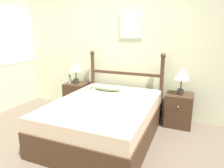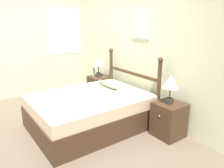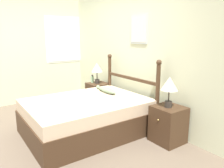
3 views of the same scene
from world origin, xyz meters
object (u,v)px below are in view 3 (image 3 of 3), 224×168
(bottle, at_px, (92,79))
(nightstand_right, at_px, (168,124))
(bed, at_px, (87,116))
(table_lamp_right, at_px, (169,85))
(table_lamp_left, at_px, (97,69))
(fish_pillow, at_px, (106,90))
(nightstand_left, at_px, (98,95))

(bottle, bearing_deg, nightstand_right, 1.80)
(bed, bearing_deg, nightstand_right, 39.55)
(nightstand_right, bearing_deg, table_lamp_right, -80.88)
(bed, xyz_separation_m, table_lamp_right, (1.03, 0.82, 0.61))
(bed, height_order, table_lamp_left, table_lamp_left)
(table_lamp_right, bearing_deg, bottle, -178.92)
(table_lamp_right, xyz_separation_m, fish_pillow, (-1.24, -0.28, -0.28))
(table_lamp_left, distance_m, fish_pillow, 0.90)
(table_lamp_left, relative_size, bottle, 2.50)
(nightstand_right, relative_size, table_lamp_left, 1.23)
(bottle, bearing_deg, table_lamp_left, 21.98)
(table_lamp_left, bearing_deg, bottle, -158.02)
(nightstand_left, distance_m, nightstand_right, 2.04)
(nightstand_right, distance_m, fish_pillow, 1.31)
(nightstand_left, relative_size, nightstand_right, 1.00)
(bottle, bearing_deg, table_lamp_right, 1.08)
(bed, distance_m, nightstand_left, 1.32)
(bed, relative_size, nightstand_right, 3.46)
(nightstand_left, distance_m, bottle, 0.39)
(fish_pillow, bearing_deg, bottle, 165.63)
(nightstand_right, xyz_separation_m, bottle, (-2.16, -0.07, 0.36))
(nightstand_right, distance_m, table_lamp_right, 0.61)
(bottle, xyz_separation_m, fish_pillow, (0.93, -0.24, -0.03))
(bed, distance_m, nightstand_right, 1.32)
(table_lamp_left, relative_size, table_lamp_right, 1.00)
(nightstand_left, relative_size, bottle, 3.09)
(nightstand_left, distance_m, table_lamp_right, 2.14)
(nightstand_right, xyz_separation_m, table_lamp_right, (0.00, -0.03, 0.61))
(fish_pillow, bearing_deg, nightstand_left, 159.22)
(table_lamp_left, xyz_separation_m, fish_pillow, (0.81, -0.29, -0.28))
(nightstand_left, distance_m, table_lamp_left, 0.61)
(bed, distance_m, table_lamp_right, 1.45)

